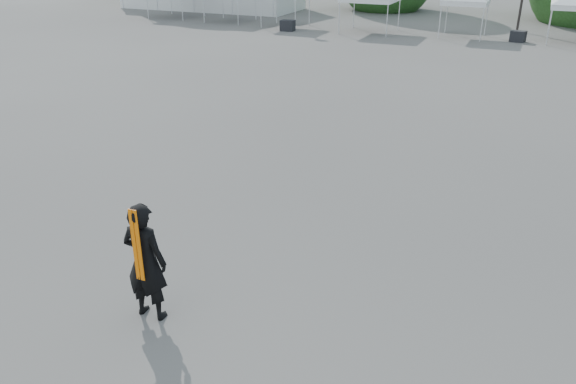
% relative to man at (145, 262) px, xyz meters
% --- Properties ---
extents(ground, '(120.00, 120.00, 0.00)m').
position_rel_man_xyz_m(ground, '(0.74, 2.94, -1.03)').
color(ground, '#474442').
rests_on(ground, ground).
extents(man, '(0.76, 0.52, 2.05)m').
position_rel_man_xyz_m(man, '(0.00, 0.00, 0.00)').
color(man, black).
rests_on(man, ground).
extents(crate_west, '(0.93, 0.75, 0.69)m').
position_rel_man_xyz_m(crate_west, '(-10.22, 28.97, -0.68)').
color(crate_west, black).
rests_on(crate_west, ground).
extents(crate_mid, '(0.94, 0.81, 0.64)m').
position_rel_man_xyz_m(crate_mid, '(4.00, 30.57, -0.71)').
color(crate_mid, black).
rests_on(crate_mid, ground).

